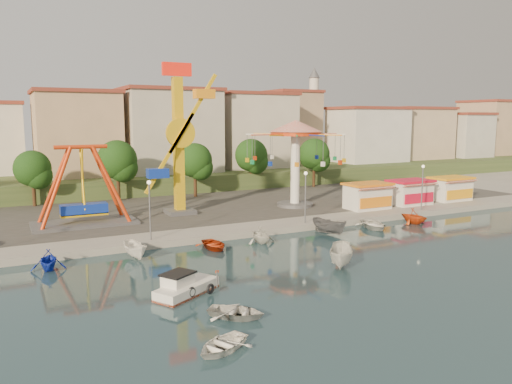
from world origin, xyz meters
TOP-DOWN VIEW (x-y plane):
  - ground at (0.00, 0.00)m, footprint 200.00×200.00m
  - quay_deck at (0.00, 62.00)m, footprint 200.00×100.00m
  - asphalt_pad at (0.00, 30.00)m, footprint 90.00×28.00m
  - hill_terrace at (0.00, 67.00)m, footprint 200.00×60.00m
  - pirate_ship_ride at (-12.19, 22.37)m, footprint 10.00×5.00m
  - kamikaze_tower at (-1.52, 23.31)m, footprint 5.80×3.10m
  - wave_swinger at (12.24, 21.95)m, footprint 11.60×11.60m
  - booth_left at (18.90, 16.49)m, footprint 5.40×3.78m
  - booth_mid at (25.59, 16.49)m, footprint 5.40×3.78m
  - booth_right at (32.57, 16.49)m, footprint 5.40×3.78m
  - lamp_post_1 at (-8.00, 13.00)m, footprint 0.14×0.14m
  - lamp_post_2 at (8.00, 13.00)m, footprint 0.14×0.14m
  - lamp_post_3 at (24.00, 13.00)m, footprint 0.14×0.14m
  - tree_1 at (-16.00, 36.24)m, footprint 4.35×4.35m
  - tree_2 at (-6.00, 35.81)m, footprint 5.02×5.02m
  - tree_3 at (4.00, 34.36)m, footprint 4.68×4.68m
  - tree_4 at (14.00, 37.35)m, footprint 4.86×4.86m
  - tree_5 at (24.00, 35.54)m, footprint 4.83×4.83m
  - building_2 at (-8.19, 51.96)m, footprint 11.95×9.28m
  - building_3 at (5.60, 48.80)m, footprint 12.59×10.50m
  - building_4 at (19.07, 52.20)m, footprint 10.75×9.23m
  - building_5 at (32.37, 50.33)m, footprint 12.77×10.96m
  - building_6 at (44.15, 48.77)m, footprint 8.23×8.98m
  - building_7 at (56.03, 53.70)m, footprint 11.59×10.93m
  - building_8 at (69.93, 47.19)m, footprint 12.84×9.28m
  - building_9 at (83.46, 49.95)m, footprint 12.95×9.17m
  - minaret at (36.00, 54.00)m, footprint 2.80×2.80m
  - cabin_motorboat at (-9.29, 0.15)m, footprint 4.81×3.82m
  - rowboat_a at (-7.95, -4.77)m, footprint 4.00×3.98m
  - rowboat_b at (-10.29, -8.16)m, footprint 3.75×3.36m
  - skiff at (3.17, 0.36)m, footprint 4.16×4.55m
  - moored_boat_1 at (-16.60, 9.80)m, footprint 2.90×3.24m
  - moored_boat_2 at (-10.11, 9.80)m, footprint 1.64×3.70m
  - moored_boat_3 at (-3.36, 9.80)m, footprint 2.55×3.56m
  - moored_boat_4 at (1.21, 9.80)m, footprint 2.72×3.10m
  - moored_boat_5 at (8.75, 9.80)m, footprint 2.52×4.30m
  - moored_boat_6 at (14.26, 9.80)m, footprint 3.82×4.68m
  - moored_boat_7 at (19.72, 9.80)m, footprint 3.26×3.61m

SIDE VIEW (x-z plane):
  - ground at x=0.00m, z-range 0.00..0.00m
  - quay_deck at x=0.00m, z-range 0.00..0.60m
  - rowboat_b at x=-10.29m, z-range 0.00..0.64m
  - rowboat_a at x=-7.95m, z-range 0.00..0.68m
  - moored_boat_3 at x=-3.36m, z-range 0.00..0.74m
  - moored_boat_6 at x=14.26m, z-range 0.00..0.85m
  - cabin_motorboat at x=-9.29m, z-range -0.37..1.23m
  - asphalt_pad at x=0.00m, z-range 0.60..0.61m
  - moored_boat_2 at x=-10.11m, z-range 0.00..1.39m
  - moored_boat_1 at x=-16.60m, z-range 0.00..1.54m
  - moored_boat_4 at x=1.21m, z-range 0.00..1.56m
  - moored_boat_5 at x=8.75m, z-range 0.00..1.56m
  - moored_boat_7 at x=19.72m, z-range 0.00..1.68m
  - skiff at x=3.17m, z-range 0.00..1.74m
  - hill_terrace at x=0.00m, z-range 0.00..3.00m
  - booth_left at x=18.90m, z-range 0.62..3.70m
  - booth_mid at x=25.59m, z-range 0.62..3.70m
  - booth_right at x=32.57m, z-range 0.62..3.70m
  - lamp_post_1 at x=-8.00m, z-range 0.60..5.60m
  - lamp_post_2 at x=8.00m, z-range 0.60..5.60m
  - lamp_post_3 at x=24.00m, z-range 0.60..5.60m
  - pirate_ship_ride at x=-12.19m, z-range 0.39..8.39m
  - tree_1 at x=-16.00m, z-range 1.80..8.60m
  - tree_3 at x=4.00m, z-range 1.90..9.21m
  - tree_5 at x=24.00m, z-range 1.94..9.48m
  - tree_4 at x=14.00m, z-range 1.95..9.55m
  - tree_2 at x=-6.00m, z-range 1.99..9.84m
  - building_7 at x=56.03m, z-range 3.00..11.76m
  - building_3 at x=5.60m, z-range 3.00..12.20m
  - building_9 at x=83.46m, z-range 3.00..12.21m
  - building_4 at x=19.07m, z-range 3.00..12.24m
  - wave_swinger at x=12.24m, z-range 3.00..13.40m
  - kamikaze_tower at x=-1.52m, z-range 0.28..16.78m
  - building_5 at x=32.37m, z-range 3.00..14.21m
  - building_2 at x=-8.19m, z-range 3.00..14.23m
  - building_6 at x=44.15m, z-range 3.00..15.36m
  - building_8 at x=69.93m, z-range 3.00..15.58m
  - minaret at x=36.00m, z-range 3.55..21.55m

